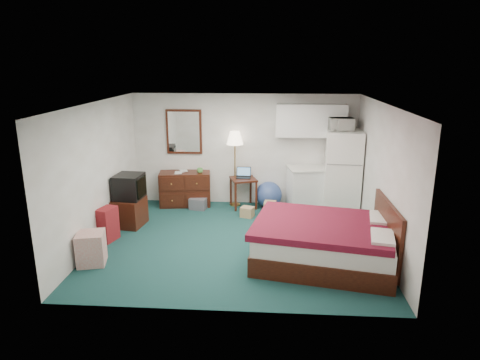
# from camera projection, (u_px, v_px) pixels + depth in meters

# --- Properties ---
(floor) EXTENTS (5.00, 4.50, 0.01)m
(floor) POSITION_uv_depth(u_px,v_px,m) (237.00, 241.00, 7.82)
(floor) COLOR #0E2D30
(floor) RESTS_ON ground
(ceiling) EXTENTS (5.00, 4.50, 0.01)m
(ceiling) POSITION_uv_depth(u_px,v_px,m) (236.00, 104.00, 7.14)
(ceiling) COLOR beige
(ceiling) RESTS_ON walls
(walls) EXTENTS (5.01, 4.51, 2.50)m
(walls) POSITION_uv_depth(u_px,v_px,m) (236.00, 176.00, 7.48)
(walls) COLOR beige
(walls) RESTS_ON floor
(mirror) EXTENTS (0.80, 0.06, 1.00)m
(mirror) POSITION_uv_depth(u_px,v_px,m) (184.00, 132.00, 9.59)
(mirror) COLOR white
(mirror) RESTS_ON walls
(upper_cabinets) EXTENTS (1.50, 0.35, 0.70)m
(upper_cabinets) POSITION_uv_depth(u_px,v_px,m) (311.00, 120.00, 9.19)
(upper_cabinets) COLOR white
(upper_cabinets) RESTS_ON walls
(headboard) EXTENTS (0.06, 1.56, 1.00)m
(headboard) POSITION_uv_depth(u_px,v_px,m) (387.00, 233.00, 6.80)
(headboard) COLOR black
(headboard) RESTS_ON walls
(dresser) EXTENTS (1.19, 0.66, 0.77)m
(dresser) POSITION_uv_depth(u_px,v_px,m) (185.00, 189.00, 9.70)
(dresser) COLOR black
(dresser) RESTS_ON floor
(floor_lamp) EXTENTS (0.44, 0.44, 1.70)m
(floor_lamp) POSITION_uv_depth(u_px,v_px,m) (235.00, 169.00, 9.57)
(floor_lamp) COLOR #C79044
(floor_lamp) RESTS_ON floor
(desk) EXTENTS (0.67, 0.67, 0.67)m
(desk) POSITION_uv_depth(u_px,v_px,m) (243.00, 193.00, 9.58)
(desk) COLOR black
(desk) RESTS_ON floor
(exercise_ball) EXTENTS (0.59, 0.59, 0.59)m
(exercise_ball) POSITION_uv_depth(u_px,v_px,m) (269.00, 195.00, 9.58)
(exercise_ball) COLOR navy
(exercise_ball) RESTS_ON floor
(kitchen_counter) EXTENTS (0.94, 0.78, 0.92)m
(kitchen_counter) POSITION_uv_depth(u_px,v_px,m) (308.00, 189.00, 9.43)
(kitchen_counter) COLOR white
(kitchen_counter) RESTS_ON floor
(fridge) EXTENTS (0.81, 0.81, 1.79)m
(fridge) POSITION_uv_depth(u_px,v_px,m) (343.00, 173.00, 9.06)
(fridge) COLOR white
(fridge) RESTS_ON floor
(bed) EXTENTS (2.43, 2.06, 0.69)m
(bed) POSITION_uv_depth(u_px,v_px,m) (324.00, 243.00, 6.93)
(bed) COLOR #470612
(bed) RESTS_ON floor
(tv_stand) EXTENTS (0.63, 0.68, 0.55)m
(tv_stand) POSITION_uv_depth(u_px,v_px,m) (129.00, 212.00, 8.53)
(tv_stand) COLOR black
(tv_stand) RESTS_ON floor
(suitcase) EXTENTS (0.34, 0.44, 0.63)m
(suitcase) POSITION_uv_depth(u_px,v_px,m) (108.00, 224.00, 7.79)
(suitcase) COLOR maroon
(suitcase) RESTS_ON floor
(retail_box) EXTENTS (0.51, 0.51, 0.53)m
(retail_box) POSITION_uv_depth(u_px,v_px,m) (91.00, 248.00, 6.91)
(retail_box) COLOR silver
(retail_box) RESTS_ON floor
(file_bin) EXTENTS (0.40, 0.33, 0.25)m
(file_bin) POSITION_uv_depth(u_px,v_px,m) (198.00, 204.00, 9.50)
(file_bin) COLOR #585761
(file_bin) RESTS_ON floor
(cardboard_box_a) EXTENTS (0.31, 0.29, 0.22)m
(cardboard_box_a) POSITION_uv_depth(u_px,v_px,m) (247.00, 212.00, 9.02)
(cardboard_box_a) COLOR olive
(cardboard_box_a) RESTS_ON floor
(cardboard_box_b) EXTENTS (0.27, 0.31, 0.29)m
(cardboard_box_b) POSITION_uv_depth(u_px,v_px,m) (270.00, 208.00, 9.13)
(cardboard_box_b) COLOR olive
(cardboard_box_b) RESTS_ON floor
(laptop) EXTENTS (0.32, 0.27, 0.22)m
(laptop) POSITION_uv_depth(u_px,v_px,m) (243.00, 173.00, 9.49)
(laptop) COLOR black
(laptop) RESTS_ON desk
(crt_tv) EXTENTS (0.57, 0.61, 0.49)m
(crt_tv) POSITION_uv_depth(u_px,v_px,m) (129.00, 186.00, 8.43)
(crt_tv) COLOR black
(crt_tv) RESTS_ON tv_stand
(microwave) EXTENTS (0.51, 0.31, 0.33)m
(microwave) POSITION_uv_depth(u_px,v_px,m) (341.00, 123.00, 8.78)
(microwave) COLOR white
(microwave) RESTS_ON fridge
(book_a) EXTENTS (0.16, 0.04, 0.22)m
(book_a) POSITION_uv_depth(u_px,v_px,m) (175.00, 168.00, 9.49)
(book_a) COLOR olive
(book_a) RESTS_ON dresser
(book_b) EXTENTS (0.16, 0.08, 0.22)m
(book_b) POSITION_uv_depth(u_px,v_px,m) (180.00, 167.00, 9.63)
(book_b) COLOR olive
(book_b) RESTS_ON dresser
(mug) EXTENTS (0.16, 0.13, 0.14)m
(mug) POSITION_uv_depth(u_px,v_px,m) (200.00, 170.00, 9.53)
(mug) COLOR #569E4A
(mug) RESTS_ON dresser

